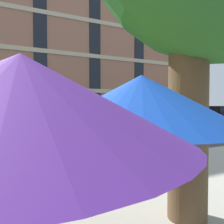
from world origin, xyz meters
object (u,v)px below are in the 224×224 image
at_px(sedan_black_midblock, 222,115).
at_px(sedan_black, 173,116).
at_px(sedan_gray, 107,118).
at_px(pickup_white, 0,120).
at_px(patio_umbrella, 3,101).

bearing_deg(sedan_black_midblock, sedan_black, 180.00).
height_order(sedan_black, sedan_black_midblock, same).
distance_m(sedan_gray, sedan_black_midblock, 12.18).
relative_size(pickup_white, sedan_gray, 1.16).
height_order(sedan_black, patio_umbrella, patio_umbrella).
relative_size(sedan_black, sedan_black_midblock, 1.00).
xyz_separation_m(sedan_gray, patio_umbrella, (-7.40, -12.70, 0.98)).
height_order(pickup_white, sedan_black, pickup_white).
distance_m(sedan_black, patio_umbrella, 18.53).
bearing_deg(sedan_black, sedan_black_midblock, 0.00).
xyz_separation_m(pickup_white, patio_umbrella, (-0.55, -12.70, 0.90)).
xyz_separation_m(pickup_white, sedan_gray, (6.85, -0.00, -0.08)).
bearing_deg(pickup_white, sedan_gray, -0.00).
relative_size(sedan_gray, sedan_black_midblock, 1.00).
height_order(sedan_gray, patio_umbrella, patio_umbrella).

